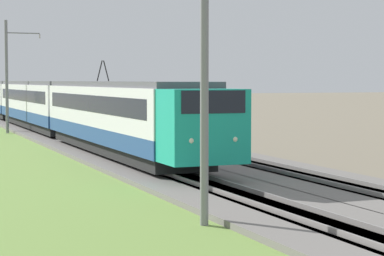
% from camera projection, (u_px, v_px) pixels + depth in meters
% --- Properties ---
extents(ballast_main, '(240.00, 4.40, 0.30)m').
position_uv_depth(ballast_main, '(34.00, 128.00, 58.71)').
color(ballast_main, slate).
rests_on(ballast_main, ground).
extents(ballast_adjacent, '(240.00, 4.40, 0.30)m').
position_uv_depth(ballast_adjacent, '(88.00, 127.00, 60.31)').
color(ballast_adjacent, slate).
rests_on(ballast_adjacent, ground).
extents(track_main, '(240.00, 1.57, 0.45)m').
position_uv_depth(track_main, '(34.00, 128.00, 58.71)').
color(track_main, '#4C4238').
rests_on(track_main, ground).
extents(track_adjacent, '(240.00, 1.57, 0.45)m').
position_uv_depth(track_adjacent, '(88.00, 127.00, 60.31)').
color(track_adjacent, '#4C4238').
rests_on(track_adjacent, ground).
extents(passenger_train, '(65.19, 2.98, 4.95)m').
position_uv_depth(passenger_train, '(40.00, 102.00, 55.86)').
color(passenger_train, '#19A88E').
rests_on(passenger_train, ground).
extents(catenary_mast_near, '(0.22, 2.56, 8.06)m').
position_uv_depth(catenary_mast_near, '(207.00, 70.00, 19.34)').
color(catenary_mast_near, slate).
rests_on(catenary_mast_near, ground).
extents(catenary_mast_mid, '(0.22, 2.56, 8.22)m').
position_uv_depth(catenary_mast_mid, '(8.00, 76.00, 53.64)').
color(catenary_mast_mid, slate).
rests_on(catenary_mast_mid, ground).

